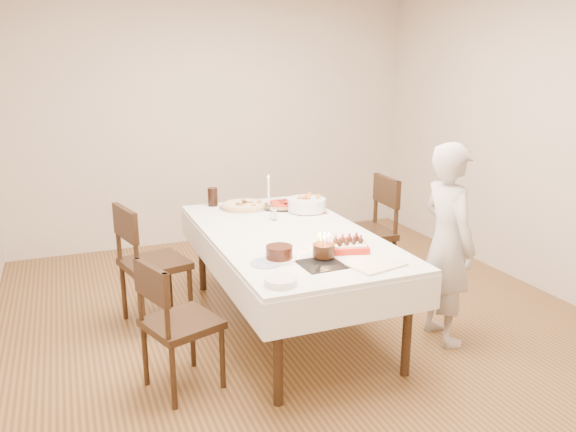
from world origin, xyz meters
name	(u,v)px	position (x,y,z in m)	size (l,w,h in m)	color
floor	(307,329)	(0.00, 0.00, 0.00)	(5.00, 5.00, 0.00)	#4F331B
wall_back	(216,120)	(0.00, 2.50, 1.35)	(4.50, 0.04, 2.70)	beige
wall_right	(553,137)	(2.25, 0.00, 1.35)	(0.04, 5.00, 2.70)	beige
dining_table	(288,280)	(-0.11, 0.12, 0.38)	(1.14, 2.14, 0.75)	silver
chair_right_savory	(363,233)	(0.81, 0.60, 0.50)	(0.51, 0.51, 1.00)	black
chair_left_savory	(155,264)	(-1.02, 0.56, 0.48)	(0.49, 0.49, 0.96)	black
chair_left_dessert	(182,323)	(-1.02, -0.42, 0.43)	(0.44, 0.44, 0.86)	black
person	(447,244)	(0.87, -0.48, 0.72)	(0.53, 0.35, 1.45)	beige
pizza_white	(244,206)	(-0.19, 0.92, 0.77)	(0.43, 0.43, 0.04)	beige
pizza_pepperoni	(281,205)	(0.11, 0.81, 0.77)	(0.31, 0.31, 0.04)	red
red_placemat	(309,211)	(0.29, 0.62, 0.75)	(0.24, 0.24, 0.01)	#B21E1E
pasta_bowl	(307,204)	(0.27, 0.62, 0.81)	(0.32, 0.32, 0.10)	white
taper_candle	(269,193)	(-0.02, 0.76, 0.91)	(0.07, 0.07, 0.31)	white
shaker_pair	(275,214)	(-0.08, 0.46, 0.80)	(0.08, 0.08, 0.10)	white
cola_glass	(213,197)	(-0.42, 1.10, 0.83)	(0.09, 0.09, 0.16)	black
layer_cake	(279,253)	(-0.38, -0.41, 0.79)	(0.22, 0.22, 0.09)	black
cake_board	(321,265)	(-0.17, -0.59, 0.75)	(0.26, 0.26, 0.01)	black
birthday_cake	(324,245)	(-0.10, -0.49, 0.83)	(0.14, 0.14, 0.15)	#381F0F
strawberry_box	(348,246)	(0.11, -0.43, 0.78)	(0.26, 0.17, 0.07)	red
box_lid	(377,266)	(0.14, -0.74, 0.75)	(0.33, 0.22, 0.03)	beige
plate_stack	(281,281)	(-0.52, -0.79, 0.77)	(0.19, 0.19, 0.04)	white
china_plate	(266,263)	(-0.48, -0.45, 0.75)	(0.20, 0.20, 0.01)	white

